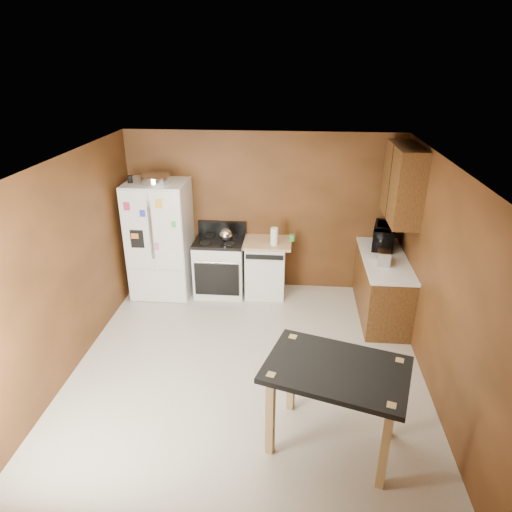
# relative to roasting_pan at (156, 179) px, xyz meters

# --- Properties ---
(floor) EXTENTS (4.50, 4.50, 0.00)m
(floor) POSITION_rel_roasting_pan_xyz_m (1.53, -1.83, -1.85)
(floor) COLOR beige
(floor) RESTS_ON ground
(ceiling) EXTENTS (4.50, 4.50, 0.00)m
(ceiling) POSITION_rel_roasting_pan_xyz_m (1.53, -1.83, 0.65)
(ceiling) COLOR white
(ceiling) RESTS_ON ground
(wall_back) EXTENTS (4.20, 0.00, 4.20)m
(wall_back) POSITION_rel_roasting_pan_xyz_m (1.53, 0.42, -0.60)
(wall_back) COLOR brown
(wall_back) RESTS_ON ground
(wall_front) EXTENTS (4.20, 0.00, 4.20)m
(wall_front) POSITION_rel_roasting_pan_xyz_m (1.53, -4.08, -0.60)
(wall_front) COLOR brown
(wall_front) RESTS_ON ground
(wall_left) EXTENTS (0.00, 4.50, 4.50)m
(wall_left) POSITION_rel_roasting_pan_xyz_m (-0.57, -1.83, -0.60)
(wall_left) COLOR brown
(wall_left) RESTS_ON ground
(wall_right) EXTENTS (0.00, 4.50, 4.50)m
(wall_right) POSITION_rel_roasting_pan_xyz_m (3.63, -1.83, -0.60)
(wall_right) COLOR brown
(wall_right) RESTS_ON ground
(roasting_pan) EXTENTS (0.43, 0.43, 0.11)m
(roasting_pan) POSITION_rel_roasting_pan_xyz_m (0.00, 0.00, 0.00)
(roasting_pan) COLOR silver
(roasting_pan) RESTS_ON refrigerator
(pen_cup) EXTENTS (0.07, 0.07, 0.11)m
(pen_cup) POSITION_rel_roasting_pan_xyz_m (-0.37, -0.03, 0.00)
(pen_cup) COLOR black
(pen_cup) RESTS_ON refrigerator
(kettle) EXTENTS (0.20, 0.20, 0.20)m
(kettle) POSITION_rel_roasting_pan_xyz_m (1.00, 0.05, -0.85)
(kettle) COLOR silver
(kettle) RESTS_ON gas_range
(paper_towel) EXTENTS (0.13, 0.13, 0.26)m
(paper_towel) POSITION_rel_roasting_pan_xyz_m (1.74, -0.00, -0.83)
(paper_towel) COLOR white
(paper_towel) RESTS_ON dishwasher
(green_canister) EXTENTS (0.10, 0.10, 0.10)m
(green_canister) POSITION_rel_roasting_pan_xyz_m (2.01, 0.18, -0.91)
(green_canister) COLOR green
(green_canister) RESTS_ON dishwasher
(toaster) EXTENTS (0.20, 0.29, 0.20)m
(toaster) POSITION_rel_roasting_pan_xyz_m (3.26, -0.58, -0.85)
(toaster) COLOR silver
(toaster) RESTS_ON right_cabinets
(microwave) EXTENTS (0.49, 0.62, 0.31)m
(microwave) POSITION_rel_roasting_pan_xyz_m (3.36, 0.04, -0.80)
(microwave) COLOR black
(microwave) RESTS_ON right_cabinets
(refrigerator) EXTENTS (0.90, 0.80, 1.80)m
(refrigerator) POSITION_rel_roasting_pan_xyz_m (-0.02, 0.03, -0.95)
(refrigerator) COLOR white
(refrigerator) RESTS_ON ground
(gas_range) EXTENTS (0.76, 0.68, 1.10)m
(gas_range) POSITION_rel_roasting_pan_xyz_m (0.89, 0.09, -1.39)
(gas_range) COLOR white
(gas_range) RESTS_ON ground
(dishwasher) EXTENTS (0.78, 0.63, 0.89)m
(dishwasher) POSITION_rel_roasting_pan_xyz_m (1.61, 0.12, -1.40)
(dishwasher) COLOR white
(dishwasher) RESTS_ON ground
(right_cabinets) EXTENTS (0.63, 1.58, 2.45)m
(right_cabinets) POSITION_rel_roasting_pan_xyz_m (3.37, -0.35, -0.95)
(right_cabinets) COLOR brown
(right_cabinets) RESTS_ON ground
(island) EXTENTS (1.47, 1.19, 0.92)m
(island) POSITION_rel_roasting_pan_xyz_m (2.46, -2.93, -1.08)
(island) COLOR black
(island) RESTS_ON ground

